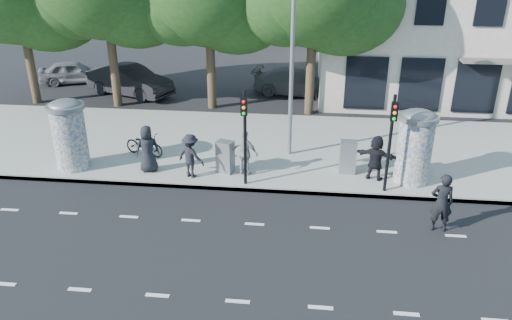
# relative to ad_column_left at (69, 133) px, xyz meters

# --- Properties ---
(ground) EXTENTS (120.00, 120.00, 0.00)m
(ground) POSITION_rel_ad_column_left_xyz_m (7.20, -4.50, -1.54)
(ground) COLOR black
(ground) RESTS_ON ground
(sidewalk) EXTENTS (40.00, 8.00, 0.15)m
(sidewalk) POSITION_rel_ad_column_left_xyz_m (7.20, 3.00, -1.46)
(sidewalk) COLOR gray
(sidewalk) RESTS_ON ground
(curb) EXTENTS (40.00, 0.10, 0.16)m
(curb) POSITION_rel_ad_column_left_xyz_m (7.20, -0.95, -1.46)
(curb) COLOR slate
(curb) RESTS_ON ground
(lane_dash_near) EXTENTS (32.00, 0.12, 0.01)m
(lane_dash_near) POSITION_rel_ad_column_left_xyz_m (7.20, -6.70, -1.53)
(lane_dash_near) COLOR silver
(lane_dash_near) RESTS_ON ground
(lane_dash_far) EXTENTS (32.00, 0.12, 0.01)m
(lane_dash_far) POSITION_rel_ad_column_left_xyz_m (7.20, -3.10, -1.53)
(lane_dash_far) COLOR silver
(lane_dash_far) RESTS_ON ground
(ad_column_left) EXTENTS (1.36, 1.36, 2.65)m
(ad_column_left) POSITION_rel_ad_column_left_xyz_m (0.00, 0.00, 0.00)
(ad_column_left) COLOR beige
(ad_column_left) RESTS_ON sidewalk
(ad_column_right) EXTENTS (1.36, 1.36, 2.65)m
(ad_column_right) POSITION_rel_ad_column_left_xyz_m (12.40, 0.20, 0.00)
(ad_column_right) COLOR beige
(ad_column_right) RESTS_ON sidewalk
(traffic_pole_near) EXTENTS (0.22, 0.31, 3.40)m
(traffic_pole_near) POSITION_rel_ad_column_left_xyz_m (6.60, -0.71, 0.69)
(traffic_pole_near) COLOR black
(traffic_pole_near) RESTS_ON sidewalk
(traffic_pole_far) EXTENTS (0.22, 0.31, 3.40)m
(traffic_pole_far) POSITION_rel_ad_column_left_xyz_m (11.40, -0.71, 0.69)
(traffic_pole_far) COLOR black
(traffic_pole_far) RESTS_ON sidewalk
(street_lamp) EXTENTS (0.25, 0.93, 8.00)m
(street_lamp) POSITION_rel_ad_column_left_xyz_m (8.00, 2.13, 3.26)
(street_lamp) COLOR slate
(street_lamp) RESTS_ON sidewalk
(ped_a) EXTENTS (1.01, 0.84, 1.76)m
(ped_a) POSITION_rel_ad_column_left_xyz_m (2.92, -0.00, -0.51)
(ped_a) COLOR black
(ped_a) RESTS_ON sidewalk
(ped_d) EXTENTS (1.19, 0.95, 1.61)m
(ped_d) POSITION_rel_ad_column_left_xyz_m (4.58, -0.28, -0.58)
(ped_d) COLOR black
(ped_d) RESTS_ON sidewalk
(ped_e) EXTENTS (1.11, 0.83, 1.68)m
(ped_e) POSITION_rel_ad_column_left_xyz_m (6.50, 0.09, -0.55)
(ped_e) COLOR #9B9A9D
(ped_e) RESTS_ON sidewalk
(ped_f) EXTENTS (1.62, 1.00, 1.64)m
(ped_f) POSITION_rel_ad_column_left_xyz_m (11.14, 0.24, -0.57)
(ped_f) COLOR black
(ped_f) RESTS_ON sidewalk
(man_road) EXTENTS (0.68, 0.46, 1.86)m
(man_road) POSITION_rel_ad_column_left_xyz_m (12.73, -2.79, -0.61)
(man_road) COLOR black
(man_road) RESTS_ON ground
(bicycle) EXTENTS (1.11, 1.82, 0.90)m
(bicycle) POSITION_rel_ad_column_left_xyz_m (2.29, 1.42, -0.94)
(bicycle) COLOR black
(bicycle) RESTS_ON sidewalk
(cabinet_left) EXTENTS (0.69, 0.59, 1.21)m
(cabinet_left) POSITION_rel_ad_column_left_xyz_m (5.75, 0.22, -0.78)
(cabinet_left) COLOR gray
(cabinet_left) RESTS_ON sidewalk
(cabinet_right) EXTENTS (0.60, 0.44, 1.24)m
(cabinet_right) POSITION_rel_ad_column_left_xyz_m (10.20, 0.68, -0.77)
(cabinet_right) COLOR gray
(cabinet_right) RESTS_ON sidewalk
(car_left) EXTENTS (2.84, 4.25, 1.34)m
(car_left) POSITION_rel_ad_column_left_xyz_m (-5.54, 12.03, -0.87)
(car_left) COLOR slate
(car_left) RESTS_ON ground
(car_mid) EXTENTS (3.57, 5.31, 1.65)m
(car_mid) POSITION_rel_ad_column_left_xyz_m (-1.26, 9.92, -0.71)
(car_mid) COLOR black
(car_mid) RESTS_ON ground
(car_right) EXTENTS (2.64, 5.06, 1.40)m
(car_right) POSITION_rel_ad_column_left_xyz_m (7.93, 11.11, -0.84)
(car_right) COLOR #55585C
(car_right) RESTS_ON ground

